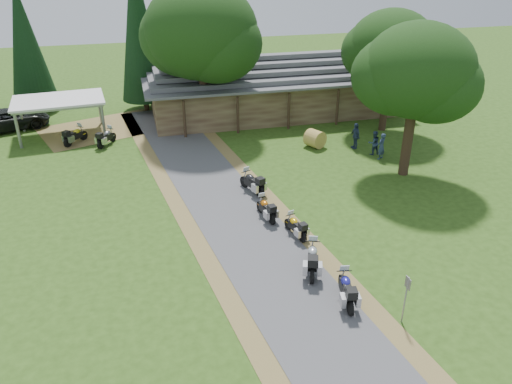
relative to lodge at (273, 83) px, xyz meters
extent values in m
plane|color=#2B4814|center=(-6.00, -24.00, -2.45)|extent=(120.00, 120.00, 0.00)
plane|color=#3F3F41|center=(-6.50, -20.00, -2.45)|extent=(51.95, 51.95, 0.00)
imported|color=black|center=(-20.88, 0.65, -1.26)|extent=(4.60, 6.76, 2.38)
imported|color=navy|center=(4.18, -11.73, -1.40)|extent=(0.74, 0.69, 2.10)
imported|color=navy|center=(4.05, -10.89, -1.47)|extent=(0.58, 0.43, 1.96)
imported|color=navy|center=(3.29, -9.55, -1.37)|extent=(0.47, 0.63, 2.16)
cylinder|color=olive|center=(0.65, -8.63, -1.83)|extent=(1.62, 1.57, 1.24)
cone|color=black|center=(-10.44, 3.11, 3.94)|extent=(3.79, 3.79, 12.78)
cone|color=black|center=(-19.47, 5.12, 2.84)|extent=(3.64, 3.64, 10.57)
camera|label=1|loc=(-11.45, -39.67, 10.70)|focal=35.00mm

